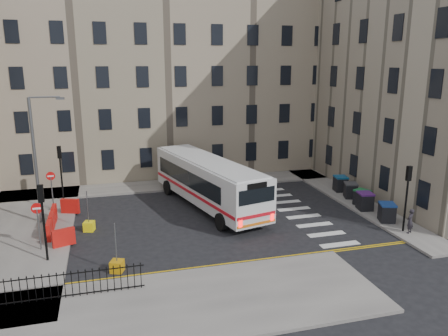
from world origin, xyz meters
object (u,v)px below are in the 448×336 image
wheelie_bin_a (387,212)px  bus (208,181)px  wheelie_bin_c (362,197)px  pedestrian (410,221)px  wheelie_bin_d (351,190)px  streetlamp (35,159)px  wheelie_bin_e (340,184)px  wheelie_bin_b (365,201)px  bollard_chevron (117,266)px  bollard_yellow (89,226)px

wheelie_bin_a → bus: bearing=168.8°
wheelie_bin_c → pedestrian: 5.39m
wheelie_bin_d → pedestrian: (-0.29, -7.15, 0.18)m
streetlamp → wheelie_bin_e: 22.49m
wheelie_bin_b → wheelie_bin_d: wheelie_bin_b is taller
wheelie_bin_a → wheelie_bin_b: size_ratio=1.07×
wheelie_bin_d → streetlamp: bearing=-162.8°
pedestrian → bollard_chevron: pedestrian is taller
bollard_yellow → bollard_chevron: 6.19m
streetlamp → pedestrian: 23.37m
bus → bollard_chevron: 10.97m
bollard_yellow → wheelie_bin_d: bearing=3.8°
wheelie_bin_d → bollard_yellow: wheelie_bin_d is taller
bus → wheelie_bin_e: bus is taller
streetlamp → pedestrian: size_ratio=5.34×
bollard_chevron → wheelie_bin_e: bearing=27.1°
wheelie_bin_a → pedestrian: 2.09m
streetlamp → bollard_yellow: streetlamp is taller
wheelie_bin_a → pedestrian: bearing=-66.8°
wheelie_bin_b → wheelie_bin_d: 2.70m
wheelie_bin_c → wheelie_bin_e: wheelie_bin_e is taller
wheelie_bin_d → wheelie_bin_c: bearing=-75.2°
bus → wheelie_bin_a: bus is taller
streetlamp → bus: 11.48m
streetlamp → bus: streetlamp is taller
bus → wheelie_bin_a: 12.22m
streetlamp → wheelie_bin_d: 22.33m
wheelie_bin_e → pedestrian: bearing=-83.1°
wheelie_bin_c → bus: bearing=140.7°
bollard_chevron → pedestrian: bearing=0.4°
wheelie_bin_b → bus: bearing=169.8°
bus → wheelie_bin_c: (10.68, -2.99, -1.25)m
wheelie_bin_a → pedestrian: pedestrian is taller
streetlamp → bus: bearing=2.6°
wheelie_bin_b → pedestrian: bearing=-77.1°
bus → bollard_chevron: bearing=-142.4°
wheelie_bin_d → wheelie_bin_e: size_ratio=1.04×
bollard_yellow → bollard_chevron: same height
wheelie_bin_c → wheelie_bin_d: (0.13, 1.76, 0.02)m
wheelie_bin_a → wheelie_bin_e: size_ratio=1.10×
wheelie_bin_b → bollard_chevron: bearing=-154.4°
bus → wheelie_bin_d: bearing=-20.6°
bus → bollard_yellow: size_ratio=21.38×
streetlamp → bollard_chevron: (4.49, -8.00, -4.04)m
wheelie_bin_e → bollard_yellow: (-19.18, -3.04, -0.46)m
bus → bollard_yellow: 8.75m
bus → wheelie_bin_b: size_ratio=10.12×
wheelie_bin_a → bollard_chevron: wheelie_bin_a is taller
bollard_chevron → streetlamp: bearing=119.3°
bollard_chevron → wheelie_bin_d: bearing=22.5°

